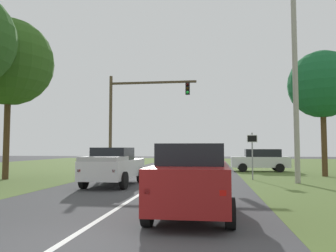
{
  "coord_description": "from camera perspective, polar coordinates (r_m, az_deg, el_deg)",
  "views": [
    {
      "loc": [
        2.94,
        -6.0,
        1.85
      ],
      "look_at": [
        0.09,
        15.08,
        3.27
      ],
      "focal_mm": 35.73,
      "sensor_mm": 36.0,
      "label": 1
    }
  ],
  "objects": [
    {
      "name": "extra_tree_1",
      "position": [
        22.86,
        -25.5,
        9.8
      ],
      "size": [
        5.29,
        5.29,
        9.75
      ],
      "color": "#4C351E",
      "rests_on": "ground_plane"
    },
    {
      "name": "utility_pole_right",
      "position": [
        19.31,
        20.92,
        6.21
      ],
      "size": [
        0.28,
        0.28,
        10.25
      ],
      "primitive_type": "cylinder",
      "color": "#9E998E",
      "rests_on": "ground_plane"
    },
    {
      "name": "pickup_truck_lead",
      "position": [
        16.9,
        -9.26,
        -6.74
      ],
      "size": [
        2.24,
        4.99,
        1.88
      ],
      "color": "silver",
      "rests_on": "ground_plane"
    },
    {
      "name": "crossing_suv_far",
      "position": [
        27.93,
        15.48,
        -5.56
      ],
      "size": [
        4.53,
        2.14,
        1.78
      ],
      "color": "silver",
      "rests_on": "ground_plane"
    },
    {
      "name": "ground_plane",
      "position": [
        16.62,
        -2.58,
        -10.19
      ],
      "size": [
        120.0,
        120.0,
        0.0
      ],
      "primitive_type": "plane",
      "color": "#424244"
    },
    {
      "name": "red_suv_near",
      "position": [
        9.45,
        4.2,
        -8.72
      ],
      "size": [
        2.19,
        4.76,
        1.97
      ],
      "color": "maroon",
      "rests_on": "ground_plane"
    },
    {
      "name": "traffic_light",
      "position": [
        26.18,
        -6.08,
        2.99
      ],
      "size": [
        6.86,
        0.4,
        7.54
      ],
      "color": "brown",
      "rests_on": "ground_plane"
    },
    {
      "name": "keep_moving_sign",
      "position": [
        20.32,
        14.18,
        -3.95
      ],
      "size": [
        0.6,
        0.09,
        2.76
      ],
      "color": "gray",
      "rests_on": "ground_plane"
    },
    {
      "name": "oak_tree_right",
      "position": [
        24.74,
        24.83,
        6.43
      ],
      "size": [
        4.47,
        4.47,
        8.36
      ],
      "color": "#4C351E",
      "rests_on": "ground_plane"
    }
  ]
}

